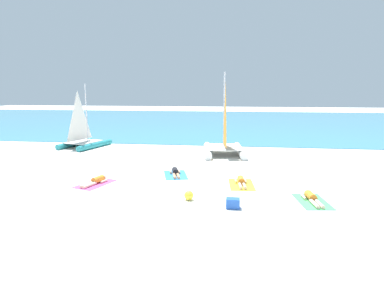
{
  "coord_description": "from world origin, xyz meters",
  "views": [
    {
      "loc": [
        2.5,
        -13.01,
        4.29
      ],
      "look_at": [
        0.0,
        5.18,
        1.2
      ],
      "focal_mm": 30.24,
      "sensor_mm": 36.0,
      "label": 1
    }
  ],
  "objects_px": {
    "towel_leftmost": "(95,184)",
    "sunbather_center_right": "(241,182)",
    "sailboat_white": "(224,142)",
    "sailboat_teal": "(84,138)",
    "towel_rightmost": "(312,201)",
    "beach_ball": "(189,195)",
    "sunbather_center_left": "(175,172)",
    "towel_center_left": "(176,175)",
    "sunbather_rightmost": "(312,198)",
    "sunbather_leftmost": "(96,181)",
    "towel_center_right": "(241,185)",
    "cooler_box": "(233,203)"
  },
  "relations": [
    {
      "from": "towel_leftmost",
      "to": "sunbather_center_right",
      "type": "height_order",
      "value": "sunbather_center_right"
    },
    {
      "from": "sailboat_white",
      "to": "sunbather_center_right",
      "type": "relative_size",
      "value": 3.48
    },
    {
      "from": "sailboat_teal",
      "to": "towel_leftmost",
      "type": "height_order",
      "value": "sailboat_teal"
    },
    {
      "from": "towel_rightmost",
      "to": "towel_leftmost",
      "type": "bearing_deg",
      "value": 173.18
    },
    {
      "from": "sailboat_teal",
      "to": "sunbather_center_right",
      "type": "bearing_deg",
      "value": -20.51
    },
    {
      "from": "beach_ball",
      "to": "sunbather_center_left",
      "type": "bearing_deg",
      "value": 108.54
    },
    {
      "from": "towel_center_left",
      "to": "sunbather_rightmost",
      "type": "relative_size",
      "value": 1.21
    },
    {
      "from": "towel_rightmost",
      "to": "beach_ball",
      "type": "xyz_separation_m",
      "value": [
        -4.78,
        -0.45,
        0.18
      ]
    },
    {
      "from": "sunbather_leftmost",
      "to": "beach_ball",
      "type": "bearing_deg",
      "value": -2.57
    },
    {
      "from": "sailboat_white",
      "to": "sunbather_leftmost",
      "type": "relative_size",
      "value": 3.54
    },
    {
      "from": "sunbather_rightmost",
      "to": "towel_leftmost",
      "type": "bearing_deg",
      "value": 165.97
    },
    {
      "from": "towel_leftmost",
      "to": "towel_center_right",
      "type": "xyz_separation_m",
      "value": [
        6.68,
        0.79,
        0.0
      ]
    },
    {
      "from": "sailboat_teal",
      "to": "towel_leftmost",
      "type": "distance_m",
      "value": 10.31
    },
    {
      "from": "sailboat_teal",
      "to": "towel_center_left",
      "type": "relative_size",
      "value": 2.49
    },
    {
      "from": "towel_leftmost",
      "to": "sunbather_center_left",
      "type": "height_order",
      "value": "sunbather_center_left"
    },
    {
      "from": "towel_center_right",
      "to": "beach_ball",
      "type": "relative_size",
      "value": 5.09
    },
    {
      "from": "sunbather_center_left",
      "to": "towel_rightmost",
      "type": "bearing_deg",
      "value": -43.96
    },
    {
      "from": "sailboat_teal",
      "to": "towel_center_right",
      "type": "distance_m",
      "value": 14.27
    },
    {
      "from": "sailboat_white",
      "to": "cooler_box",
      "type": "relative_size",
      "value": 10.92
    },
    {
      "from": "sailboat_teal",
      "to": "towel_leftmost",
      "type": "xyz_separation_m",
      "value": [
        4.95,
        -9.01,
        -0.7
      ]
    },
    {
      "from": "sunbather_rightmost",
      "to": "sunbather_center_right",
      "type": "bearing_deg",
      "value": 137.0
    },
    {
      "from": "sunbather_leftmost",
      "to": "sunbather_center_left",
      "type": "distance_m",
      "value": 3.92
    },
    {
      "from": "sailboat_white",
      "to": "towel_rightmost",
      "type": "xyz_separation_m",
      "value": [
        3.76,
        -8.89,
        -0.81
      ]
    },
    {
      "from": "sunbather_center_left",
      "to": "towel_center_right",
      "type": "height_order",
      "value": "sunbather_center_left"
    },
    {
      "from": "sailboat_white",
      "to": "sunbather_center_left",
      "type": "bearing_deg",
      "value": -118.09
    },
    {
      "from": "towel_center_right",
      "to": "cooler_box",
      "type": "relative_size",
      "value": 3.8
    },
    {
      "from": "sailboat_teal",
      "to": "sunbather_leftmost",
      "type": "relative_size",
      "value": 3.06
    },
    {
      "from": "towel_leftmost",
      "to": "towel_center_left",
      "type": "xyz_separation_m",
      "value": [
        3.38,
        2.05,
        0.0
      ]
    },
    {
      "from": "sailboat_white",
      "to": "towel_center_left",
      "type": "xyz_separation_m",
      "value": [
        -2.24,
        -5.72,
        -0.81
      ]
    },
    {
      "from": "sunbather_leftmost",
      "to": "towel_rightmost",
      "type": "height_order",
      "value": "sunbather_leftmost"
    },
    {
      "from": "towel_center_left",
      "to": "towel_center_right",
      "type": "bearing_deg",
      "value": -20.8
    },
    {
      "from": "cooler_box",
      "to": "sunbather_center_left",
      "type": "bearing_deg",
      "value": 124.41
    },
    {
      "from": "towel_leftmost",
      "to": "cooler_box",
      "type": "height_order",
      "value": "cooler_box"
    },
    {
      "from": "sunbather_rightmost",
      "to": "beach_ball",
      "type": "xyz_separation_m",
      "value": [
        -4.77,
        -0.52,
        0.06
      ]
    },
    {
      "from": "sunbather_leftmost",
      "to": "sunbather_rightmost",
      "type": "height_order",
      "value": "same"
    },
    {
      "from": "sunbather_center_left",
      "to": "cooler_box",
      "type": "xyz_separation_m",
      "value": [
        2.97,
        -4.33,
        0.05
      ]
    },
    {
      "from": "sunbather_center_right",
      "to": "cooler_box",
      "type": "relative_size",
      "value": 3.13
    },
    {
      "from": "sunbather_center_left",
      "to": "cooler_box",
      "type": "relative_size",
      "value": 3.1
    },
    {
      "from": "sailboat_white",
      "to": "sunbather_leftmost",
      "type": "bearing_deg",
      "value": -132.38
    },
    {
      "from": "sailboat_white",
      "to": "beach_ball",
      "type": "height_order",
      "value": "sailboat_white"
    },
    {
      "from": "towel_center_right",
      "to": "cooler_box",
      "type": "distance_m",
      "value": 3.04
    },
    {
      "from": "towel_center_right",
      "to": "beach_ball",
      "type": "bearing_deg",
      "value": -131.34
    },
    {
      "from": "sunbather_leftmost",
      "to": "sunbather_center_left",
      "type": "relative_size",
      "value": 1.0
    },
    {
      "from": "beach_ball",
      "to": "cooler_box",
      "type": "relative_size",
      "value": 0.75
    },
    {
      "from": "sailboat_white",
      "to": "towel_center_left",
      "type": "distance_m",
      "value": 6.19
    },
    {
      "from": "sunbather_leftmost",
      "to": "towel_center_right",
      "type": "height_order",
      "value": "sunbather_leftmost"
    },
    {
      "from": "towel_leftmost",
      "to": "towel_center_right",
      "type": "bearing_deg",
      "value": 6.76
    },
    {
      "from": "sailboat_white",
      "to": "towel_rightmost",
      "type": "height_order",
      "value": "sailboat_white"
    },
    {
      "from": "towel_center_left",
      "to": "towel_rightmost",
      "type": "relative_size",
      "value": 1.0
    },
    {
      "from": "towel_leftmost",
      "to": "towel_rightmost",
      "type": "relative_size",
      "value": 1.0
    }
  ]
}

